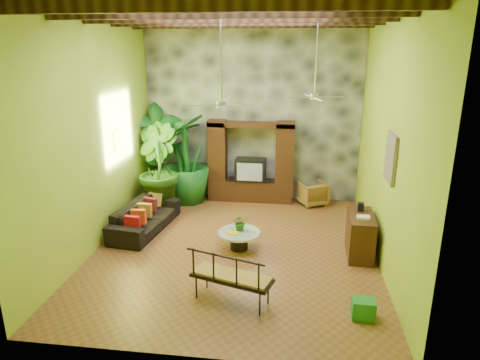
# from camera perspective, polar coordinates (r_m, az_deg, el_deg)

# --- Properties ---
(ground) EXTENTS (7.00, 7.00, 0.00)m
(ground) POSITION_cam_1_polar(r_m,az_deg,el_deg) (9.53, -0.62, -9.08)
(ground) COLOR brown
(ground) RESTS_ON ground
(ceiling) EXTENTS (6.00, 7.00, 0.02)m
(ceiling) POSITION_cam_1_polar(r_m,az_deg,el_deg) (8.57, -0.74, 22.42)
(ceiling) COLOR silver
(ceiling) RESTS_ON back_wall
(back_wall) EXTENTS (6.00, 0.02, 5.00)m
(back_wall) POSITION_cam_1_polar(r_m,az_deg,el_deg) (12.14, 1.67, 9.09)
(back_wall) COLOR #95AE27
(back_wall) RESTS_ON ground
(left_wall) EXTENTS (0.02, 7.00, 5.00)m
(left_wall) POSITION_cam_1_polar(r_m,az_deg,el_deg) (9.60, -18.80, 5.96)
(left_wall) COLOR #95AE27
(left_wall) RESTS_ON ground
(right_wall) EXTENTS (0.02, 7.00, 5.00)m
(right_wall) POSITION_cam_1_polar(r_m,az_deg,el_deg) (8.82, 19.09, 4.99)
(right_wall) COLOR #95AE27
(right_wall) RESTS_ON ground
(stone_accent_wall) EXTENTS (5.98, 0.10, 4.98)m
(stone_accent_wall) POSITION_cam_1_polar(r_m,az_deg,el_deg) (12.08, 1.64, 9.05)
(stone_accent_wall) COLOR #303237
(stone_accent_wall) RESTS_ON ground
(ceiling_beams) EXTENTS (5.95, 5.36, 0.22)m
(ceiling_beams) POSITION_cam_1_polar(r_m,az_deg,el_deg) (8.55, -0.73, 20.95)
(ceiling_beams) COLOR #382311
(ceiling_beams) RESTS_ON ceiling
(entertainment_center) EXTENTS (2.40, 0.55, 2.30)m
(entertainment_center) POSITION_cam_1_polar(r_m,az_deg,el_deg) (12.10, 1.43, 1.64)
(entertainment_center) COLOR black
(entertainment_center) RESTS_ON ground
(ceiling_fan_front) EXTENTS (1.28, 1.28, 1.86)m
(ceiling_fan_front) POSITION_cam_1_polar(r_m,az_deg,el_deg) (8.22, -2.50, 11.46)
(ceiling_fan_front) COLOR #ADADB2
(ceiling_fan_front) RESTS_ON ceiling
(ceiling_fan_back) EXTENTS (1.28, 1.28, 1.86)m
(ceiling_fan_back) POSITION_cam_1_polar(r_m,az_deg,el_deg) (9.70, 9.96, 12.12)
(ceiling_fan_back) COLOR #ADADB2
(ceiling_fan_back) RESTS_ON ceiling
(wall_art_mask) EXTENTS (0.06, 0.32, 0.55)m
(wall_art_mask) POSITION_cam_1_polar(r_m,az_deg,el_deg) (10.55, -16.07, 4.95)
(wall_art_mask) COLOR yellow
(wall_art_mask) RESTS_ON left_wall
(wall_art_painting) EXTENTS (0.06, 0.70, 0.90)m
(wall_art_painting) POSITION_cam_1_polar(r_m,az_deg,el_deg) (8.28, 19.47, 2.77)
(wall_art_painting) COLOR #25528B
(wall_art_painting) RESTS_ON right_wall
(sofa) EXTENTS (1.18, 2.36, 0.66)m
(sofa) POSITION_cam_1_polar(r_m,az_deg,el_deg) (10.57, -12.55, -4.81)
(sofa) COLOR black
(sofa) RESTS_ON ground
(wicker_armchair) EXTENTS (0.94, 0.95, 0.65)m
(wicker_armchair) POSITION_cam_1_polar(r_m,az_deg,el_deg) (12.13, 9.62, -1.75)
(wicker_armchair) COLOR brown
(wicker_armchair) RESTS_ON ground
(tall_plant_a) EXTENTS (1.74, 1.55, 2.75)m
(tall_plant_a) POSITION_cam_1_polar(r_m,az_deg,el_deg) (12.36, -10.75, 3.62)
(tall_plant_a) COLOR #185D1F
(tall_plant_a) RESTS_ON ground
(tall_plant_b) EXTENTS (1.62, 1.66, 2.35)m
(tall_plant_b) POSITION_cam_1_polar(r_m,az_deg,el_deg) (11.49, -11.03, 1.52)
(tall_plant_b) COLOR #245616
(tall_plant_b) RESTS_ON ground
(tall_plant_c) EXTENTS (1.60, 1.60, 2.49)m
(tall_plant_c) POSITION_cam_1_polar(r_m,az_deg,el_deg) (12.05, -7.22, 2.82)
(tall_plant_c) COLOR #1A6421
(tall_plant_c) RESTS_ON ground
(coffee_table) EXTENTS (0.93, 0.93, 0.40)m
(coffee_table) POSITION_cam_1_polar(r_m,az_deg,el_deg) (9.40, -0.13, -7.73)
(coffee_table) COLOR black
(coffee_table) RESTS_ON ground
(centerpiece_plant) EXTENTS (0.39, 0.36, 0.37)m
(centerpiece_plant) POSITION_cam_1_polar(r_m,az_deg,el_deg) (9.36, 0.07, -5.67)
(centerpiece_plant) COLOR #205C18
(centerpiece_plant) RESTS_ON coffee_table
(yellow_tray) EXTENTS (0.28, 0.24, 0.03)m
(yellow_tray) POSITION_cam_1_polar(r_m,az_deg,el_deg) (9.26, -1.00, -7.09)
(yellow_tray) COLOR gold
(yellow_tray) RESTS_ON coffee_table
(iron_bench) EXTENTS (1.49, 0.93, 0.57)m
(iron_bench) POSITION_cam_1_polar(r_m,az_deg,el_deg) (7.42, -1.20, -12.57)
(iron_bench) COLOR black
(iron_bench) RESTS_ON ground
(side_console) EXTENTS (0.54, 1.14, 0.90)m
(side_console) POSITION_cam_1_polar(r_m,az_deg,el_deg) (9.42, 15.71, -7.08)
(side_console) COLOR #3B2413
(side_console) RESTS_ON ground
(green_bin) EXTENTS (0.38, 0.28, 0.33)m
(green_bin) POSITION_cam_1_polar(r_m,az_deg,el_deg) (7.54, 16.11, -16.17)
(green_bin) COLOR #1D7038
(green_bin) RESTS_ON ground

